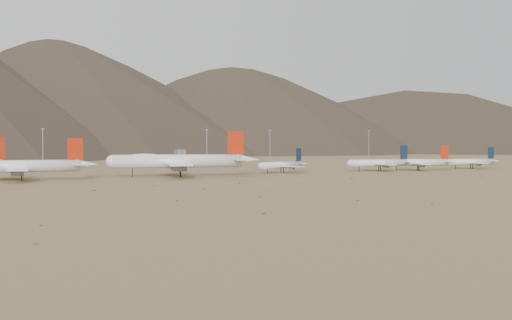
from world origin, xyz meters
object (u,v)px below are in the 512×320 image
narrowbody_b (380,163)px  control_tower (180,160)px  widebody_centre (20,166)px  narrowbody_a (283,165)px  widebody_east (178,161)px

narrowbody_b → control_tower: bearing=140.2°
widebody_centre → narrowbody_b: bearing=7.3°
narrowbody_b → control_tower: size_ratio=3.85×
widebody_centre → narrowbody_a: widebody_centre is taller
widebody_centre → narrowbody_b: (207.06, -2.02, -1.90)m
widebody_east → control_tower: size_ratio=6.45×
narrowbody_a → control_tower: size_ratio=3.31×
widebody_east → narrowbody_b: size_ratio=1.68×
widebody_east → narrowbody_b: widebody_east is taller
widebody_centre → widebody_east: 78.12m
narrowbody_b → widebody_east: bearing=-174.3°
widebody_east → narrowbody_b: (128.99, 0.56, -3.16)m
widebody_centre → widebody_east: widebody_east is taller
control_tower → widebody_east: bearing=-111.6°
widebody_centre → narrowbody_b: 207.07m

